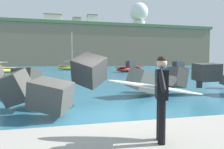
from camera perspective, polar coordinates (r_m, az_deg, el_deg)
ground_plane at (r=7.51m, az=-0.23°, el=-10.98°), size 400.00×400.00×0.00m
breakwater_jetty at (r=9.46m, az=-8.39°, el=-1.67°), size 29.89×7.55×2.35m
surfer_with_board at (r=4.37m, az=13.09°, el=-4.65°), size 2.10×1.44×1.78m
boat_near_left at (r=45.38m, az=-11.68°, el=1.99°), size 5.73×2.26×8.35m
boat_near_right at (r=36.64m, az=4.98°, el=1.75°), size 6.23×4.27×2.01m
boat_mid_centre at (r=37.49m, az=-28.82°, el=1.13°), size 4.94×3.61×6.82m
boat_mid_right at (r=36.04m, az=17.75°, el=1.46°), size 6.27×3.21×1.90m
mooring_buoy_inner at (r=38.35m, az=-28.81°, el=0.74°), size 0.44×0.44×0.44m
headland_bluff at (r=101.87m, az=-3.70°, el=7.69°), size 100.57×36.90×17.90m
radar_dome at (r=101.13m, az=7.58°, el=16.61°), size 8.69×8.69×11.74m
station_building_west at (r=92.86m, az=-5.67°, el=14.96°), size 4.46×4.86×4.24m
station_building_central at (r=97.76m, az=-16.22°, el=14.44°), size 7.70×5.35×4.83m
station_building_east at (r=109.56m, az=-9.89°, el=13.71°), size 4.24×7.36×6.19m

